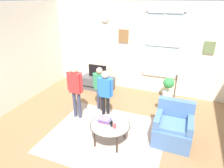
% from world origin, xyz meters
% --- Properties ---
extents(ground_plane, '(6.54, 6.07, 0.02)m').
position_xyz_m(ground_plane, '(0.00, 0.00, -0.01)').
color(ground_plane, olive).
extents(back_wall, '(5.94, 0.17, 2.77)m').
position_xyz_m(back_wall, '(0.02, 2.79, 1.39)').
color(back_wall, beige).
rests_on(back_wall, ground_plane).
extents(area_rug, '(2.52, 2.18, 0.01)m').
position_xyz_m(area_rug, '(-0.11, 0.13, 0.00)').
color(area_rug, tan).
rests_on(area_rug, ground_plane).
extents(tv_stand, '(1.08, 0.48, 0.42)m').
position_xyz_m(tv_stand, '(-1.33, 2.27, 0.21)').
color(tv_stand, '#4C4C51').
rests_on(tv_stand, ground_plane).
extents(television, '(0.61, 0.08, 0.42)m').
position_xyz_m(television, '(-1.33, 2.26, 0.65)').
color(television, '#4C4C4C').
rests_on(television, tv_stand).
extents(armchair, '(0.76, 0.74, 0.87)m').
position_xyz_m(armchair, '(1.27, 0.49, 0.33)').
color(armchair, '#476B9E').
rests_on(armchair, ground_plane).
extents(coffee_table, '(0.84, 0.84, 0.45)m').
position_xyz_m(coffee_table, '(0.05, -0.05, 0.42)').
color(coffee_table, '#99B2B7').
rests_on(coffee_table, ground_plane).
extents(book_stack, '(0.28, 0.20, 0.10)m').
position_xyz_m(book_stack, '(-0.09, 0.00, 0.50)').
color(book_stack, '#943A43').
rests_on(book_stack, coffee_table).
extents(cup, '(0.08, 0.08, 0.09)m').
position_xyz_m(cup, '(0.18, -0.11, 0.49)').
color(cup, '#BF3F3F').
rests_on(cup, coffee_table).
extents(remote_near_books, '(0.11, 0.14, 0.02)m').
position_xyz_m(remote_near_books, '(0.08, -0.05, 0.46)').
color(remote_near_books, black).
rests_on(remote_near_books, coffee_table).
extents(remote_near_cup, '(0.10, 0.14, 0.02)m').
position_xyz_m(remote_near_cup, '(0.07, 0.02, 0.46)').
color(remote_near_cup, black).
rests_on(remote_near_cup, coffee_table).
extents(person_green_shirt, '(0.37, 0.17, 1.22)m').
position_xyz_m(person_green_shirt, '(-0.71, 1.11, 0.77)').
color(person_green_shirt, '#333851').
rests_on(person_green_shirt, ground_plane).
extents(person_blue_shirt, '(0.40, 0.18, 1.32)m').
position_xyz_m(person_blue_shirt, '(-0.36, 0.69, 0.83)').
color(person_blue_shirt, black).
rests_on(person_blue_shirt, ground_plane).
extents(person_red_shirt, '(0.43, 0.19, 1.42)m').
position_xyz_m(person_red_shirt, '(-1.09, 0.54, 0.89)').
color(person_red_shirt, '#333851').
rests_on(person_red_shirt, ground_plane).
extents(potted_plant_by_window, '(0.32, 0.32, 0.70)m').
position_xyz_m(potted_plant_by_window, '(0.95, 2.37, 0.37)').
color(potted_plant_by_window, silver).
rests_on(potted_plant_by_window, ground_plane).
extents(floor_lamp, '(0.32, 0.32, 1.61)m').
position_xyz_m(floor_lamp, '(1.19, 1.03, 1.35)').
color(floor_lamp, black).
rests_on(floor_lamp, ground_plane).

